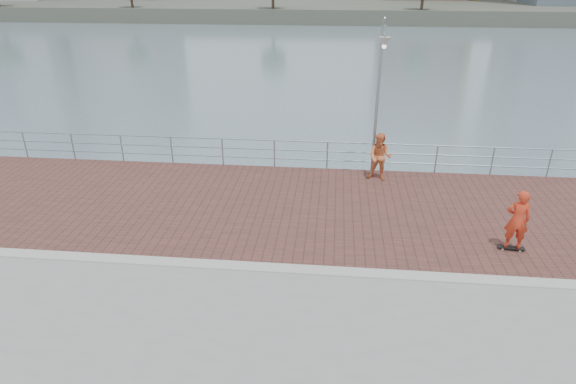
# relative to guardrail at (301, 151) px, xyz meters

# --- Properties ---
(water) EXTENTS (400.00, 400.00, 0.00)m
(water) POSITION_rel_guardrail_xyz_m (-0.00, -7.00, -2.69)
(water) COLOR slate
(water) RESTS_ON ground
(brick_lane) EXTENTS (40.00, 6.80, 0.02)m
(brick_lane) POSITION_rel_guardrail_xyz_m (-0.00, -3.40, -0.68)
(brick_lane) COLOR brown
(brick_lane) RESTS_ON seawall
(curb) EXTENTS (40.00, 0.40, 0.06)m
(curb) POSITION_rel_guardrail_xyz_m (-0.00, -7.00, -0.66)
(curb) COLOR #B7B5AD
(curb) RESTS_ON seawall
(far_shore) EXTENTS (320.00, 95.00, 2.50)m
(far_shore) POSITION_rel_guardrail_xyz_m (-0.00, 115.50, -1.44)
(far_shore) COLOR #4C5142
(far_shore) RESTS_ON ground
(guardrail) EXTENTS (39.06, 0.06, 1.13)m
(guardrail) POSITION_rel_guardrail_xyz_m (0.00, 0.00, 0.00)
(guardrail) COLOR #8C9EA8
(guardrail) RESTS_ON brick_lane
(street_lamp) EXTENTS (0.40, 1.15, 5.43)m
(street_lamp) POSITION_rel_guardrail_xyz_m (2.72, -0.90, 3.16)
(street_lamp) COLOR gray
(street_lamp) RESTS_ON brick_lane
(skateboard) EXTENTS (0.73, 0.26, 0.08)m
(skateboard) POSITION_rel_guardrail_xyz_m (6.28, -5.43, -0.61)
(skateboard) COLOR black
(skateboard) RESTS_ON brick_lane
(skateboarder) EXTENTS (0.67, 0.48, 1.73)m
(skateboarder) POSITION_rel_guardrail_xyz_m (6.28, -5.43, 0.28)
(skateboarder) COLOR red
(skateboarder) RESTS_ON skateboard
(bystander) EXTENTS (1.02, 0.90, 1.76)m
(bystander) POSITION_rel_guardrail_xyz_m (2.94, -0.86, 0.21)
(bystander) COLOR #EF7F46
(bystander) RESTS_ON brick_lane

